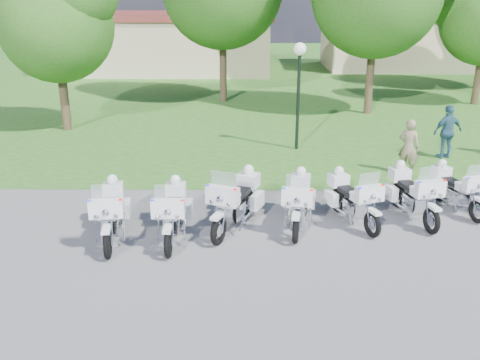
{
  "coord_description": "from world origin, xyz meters",
  "views": [
    {
      "loc": [
        -0.45,
        -11.46,
        5.39
      ],
      "look_at": [
        -0.63,
        1.2,
        0.95
      ],
      "focal_mm": 40.0,
      "sensor_mm": 36.0,
      "label": 1
    }
  ],
  "objects_px": {
    "motorcycle_1": "(173,211)",
    "motorcycle_6": "(456,188)",
    "lamp_post": "(299,69)",
    "motorcycle_5": "(412,193)",
    "motorcycle_4": "(352,198)",
    "bystander_c": "(448,132)",
    "motorcycle_2": "(236,200)",
    "bystander_a": "(409,147)",
    "motorcycle_3": "(299,200)",
    "motorcycle_0": "(111,212)"
  },
  "relations": [
    {
      "from": "motorcycle_4",
      "to": "bystander_c",
      "type": "relative_size",
      "value": 1.16
    },
    {
      "from": "motorcycle_1",
      "to": "motorcycle_6",
      "type": "xyz_separation_m",
      "value": [
        7.14,
        1.82,
        -0.06
      ]
    },
    {
      "from": "motorcycle_2",
      "to": "motorcycle_4",
      "type": "height_order",
      "value": "motorcycle_2"
    },
    {
      "from": "motorcycle_0",
      "to": "lamp_post",
      "type": "xyz_separation_m",
      "value": [
        4.91,
        7.59,
        2.22
      ]
    },
    {
      "from": "motorcycle_4",
      "to": "bystander_a",
      "type": "height_order",
      "value": "bystander_a"
    },
    {
      "from": "motorcycle_0",
      "to": "lamp_post",
      "type": "distance_m",
      "value": 9.31
    },
    {
      "from": "motorcycle_0",
      "to": "motorcycle_4",
      "type": "xyz_separation_m",
      "value": [
        5.7,
        1.04,
        -0.04
      ]
    },
    {
      "from": "lamp_post",
      "to": "motorcycle_4",
      "type": "bearing_deg",
      "value": -83.11
    },
    {
      "from": "motorcycle_1",
      "to": "bystander_c",
      "type": "bearing_deg",
      "value": -143.8
    },
    {
      "from": "motorcycle_1",
      "to": "motorcycle_3",
      "type": "distance_m",
      "value": 3.04
    },
    {
      "from": "motorcycle_2",
      "to": "motorcycle_5",
      "type": "height_order",
      "value": "motorcycle_2"
    },
    {
      "from": "motorcycle_1",
      "to": "motorcycle_2",
      "type": "bearing_deg",
      "value": -158.24
    },
    {
      "from": "motorcycle_6",
      "to": "lamp_post",
      "type": "relative_size",
      "value": 0.55
    },
    {
      "from": "motorcycle_2",
      "to": "bystander_a",
      "type": "height_order",
      "value": "bystander_a"
    },
    {
      "from": "motorcycle_2",
      "to": "bystander_a",
      "type": "xyz_separation_m",
      "value": [
        5.27,
        4.16,
        0.17
      ]
    },
    {
      "from": "motorcycle_4",
      "to": "motorcycle_5",
      "type": "xyz_separation_m",
      "value": [
        1.56,
        0.29,
        0.03
      ]
    },
    {
      "from": "lamp_post",
      "to": "bystander_a",
      "type": "distance_m",
      "value": 4.7
    },
    {
      "from": "motorcycle_0",
      "to": "bystander_a",
      "type": "xyz_separation_m",
      "value": [
        8.13,
        4.83,
        0.2
      ]
    },
    {
      "from": "lamp_post",
      "to": "bystander_a",
      "type": "height_order",
      "value": "lamp_post"
    },
    {
      "from": "motorcycle_3",
      "to": "motorcycle_6",
      "type": "xyz_separation_m",
      "value": [
        4.19,
        1.09,
        -0.05
      ]
    },
    {
      "from": "motorcycle_4",
      "to": "bystander_a",
      "type": "bearing_deg",
      "value": -143.18
    },
    {
      "from": "motorcycle_2",
      "to": "bystander_a",
      "type": "relative_size",
      "value": 1.35
    },
    {
      "from": "bystander_a",
      "to": "bystander_c",
      "type": "bearing_deg",
      "value": -108.42
    },
    {
      "from": "motorcycle_1",
      "to": "motorcycle_6",
      "type": "relative_size",
      "value": 1.12
    },
    {
      "from": "motorcycle_2",
      "to": "motorcycle_3",
      "type": "bearing_deg",
      "value": -153.76
    },
    {
      "from": "lamp_post",
      "to": "bystander_c",
      "type": "xyz_separation_m",
      "value": [
        5.02,
        -1.05,
        -1.97
      ]
    },
    {
      "from": "motorcycle_5",
      "to": "motorcycle_6",
      "type": "distance_m",
      "value": 1.41
    },
    {
      "from": "motorcycle_3",
      "to": "motorcycle_4",
      "type": "relative_size",
      "value": 1.08
    },
    {
      "from": "motorcycle_3",
      "to": "motorcycle_4",
      "type": "xyz_separation_m",
      "value": [
        1.34,
        0.25,
        -0.02
      ]
    },
    {
      "from": "motorcycle_3",
      "to": "motorcycle_4",
      "type": "distance_m",
      "value": 1.36
    },
    {
      "from": "motorcycle_4",
      "to": "motorcycle_3",
      "type": "bearing_deg",
      "value": -9.71
    },
    {
      "from": "lamp_post",
      "to": "motorcycle_1",
      "type": "bearing_deg",
      "value": -114.9
    },
    {
      "from": "motorcycle_3",
      "to": "lamp_post",
      "type": "height_order",
      "value": "lamp_post"
    },
    {
      "from": "motorcycle_1",
      "to": "motorcycle_3",
      "type": "relative_size",
      "value": 1.01
    },
    {
      "from": "motorcycle_3",
      "to": "motorcycle_5",
      "type": "bearing_deg",
      "value": -160.85
    },
    {
      "from": "motorcycle_4",
      "to": "bystander_c",
      "type": "height_order",
      "value": "bystander_c"
    },
    {
      "from": "motorcycle_3",
      "to": "motorcycle_6",
      "type": "bearing_deg",
      "value": -156.9
    },
    {
      "from": "motorcycle_4",
      "to": "motorcycle_5",
      "type": "distance_m",
      "value": 1.58
    },
    {
      "from": "motorcycle_4",
      "to": "lamp_post",
      "type": "relative_size",
      "value": 0.57
    },
    {
      "from": "motorcycle_6",
      "to": "motorcycle_1",
      "type": "bearing_deg",
      "value": -2.4
    },
    {
      "from": "motorcycle_0",
      "to": "motorcycle_3",
      "type": "distance_m",
      "value": 4.43
    },
    {
      "from": "motorcycle_3",
      "to": "bystander_a",
      "type": "bearing_deg",
      "value": -124.48
    },
    {
      "from": "motorcycle_1",
      "to": "motorcycle_4",
      "type": "distance_m",
      "value": 4.4
    },
    {
      "from": "bystander_c",
      "to": "motorcycle_4",
      "type": "bearing_deg",
      "value": 34.54
    },
    {
      "from": "motorcycle_4",
      "to": "lamp_post",
      "type": "distance_m",
      "value": 6.98
    },
    {
      "from": "motorcycle_2",
      "to": "motorcycle_4",
      "type": "relative_size",
      "value": 1.1
    },
    {
      "from": "motorcycle_0",
      "to": "motorcycle_2",
      "type": "distance_m",
      "value": 2.93
    },
    {
      "from": "motorcycle_3",
      "to": "motorcycle_5",
      "type": "relative_size",
      "value": 1.0
    },
    {
      "from": "motorcycle_6",
      "to": "bystander_a",
      "type": "relative_size",
      "value": 1.2
    },
    {
      "from": "motorcycle_0",
      "to": "bystander_a",
      "type": "relative_size",
      "value": 1.36
    }
  ]
}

